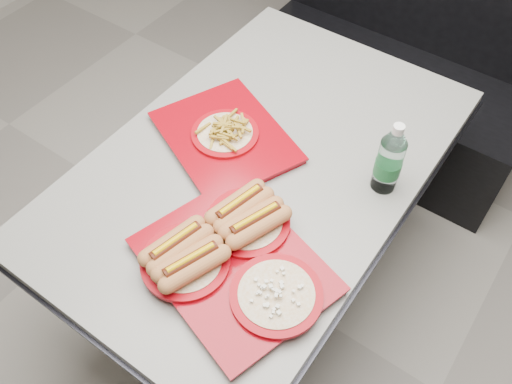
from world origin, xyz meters
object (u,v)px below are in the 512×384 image
Objects in this scene: tray_near at (231,255)px; tray_far at (225,135)px; diner_table at (260,193)px; water_bottle at (389,161)px; booth_bench at (396,66)px.

tray_near is 0.45m from tray_far.
water_bottle is (0.35, 0.13, 0.27)m from diner_table.
diner_table is at bearing -159.90° from water_bottle.
tray_far reaches higher than diner_table.
tray_near is 2.32× the size of water_bottle.
water_bottle is at bearing 66.32° from tray_near.
booth_bench is at bearing 90.00° from diner_table.
booth_bench is 1.49m from tray_near.
tray_near is (0.15, -0.34, 0.20)m from diner_table.
booth_bench is 1.16m from tray_far.
booth_bench reaches higher than diner_table.
booth_bench reaches higher than tray_near.
booth_bench is (0.00, 1.09, -0.18)m from diner_table.
booth_bench is 2.51× the size of tray_far.
tray_near is at bearing -66.89° from diner_table.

